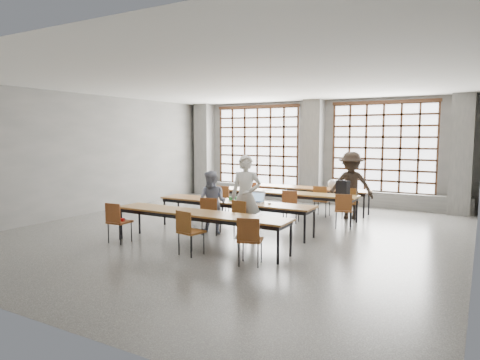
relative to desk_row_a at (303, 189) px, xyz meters
The scene contains 40 objects.
floor 3.59m from the desk_row_a, 95.06° to the right, with size 11.00×11.00×0.00m, color #464644.
ceiling 4.53m from the desk_row_a, 95.06° to the right, with size 11.00×11.00×0.00m, color silver.
wall_back 2.28m from the desk_row_a, 98.93° to the left, with size 10.00×10.00×0.00m, color #5A5A57.
wall_front 9.09m from the desk_row_a, 91.98° to the right, with size 10.00×10.00×0.00m, color #5A5A57.
wall_left 6.46m from the desk_row_a, 146.48° to the right, with size 11.00×11.00×0.00m, color #5A5A57.
wall_right 5.96m from the desk_row_a, 36.88° to the right, with size 11.00×11.00×0.00m, color #5A5A57.
column_left 5.22m from the desk_row_a, 160.52° to the left, with size 0.60×0.55×3.50m, color #51514E.
column_mid 2.04m from the desk_row_a, 100.37° to the left, with size 0.60×0.55×3.50m, color #51514E.
column_right 4.65m from the desk_row_a, 22.11° to the left, with size 0.60×0.55×3.50m, color #51514E.
window_left 3.42m from the desk_row_a, 143.39° to the left, with size 3.32×0.12×3.00m.
window_right 2.98m from the desk_row_a, 44.47° to the left, with size 3.32×0.12×3.00m.
sill_ledge 1.86m from the desk_row_a, 99.91° to the left, with size 9.80×0.35×0.50m, color #51514E.
desk_row_a is the anchor object (origin of this frame).
desk_row_b 1.27m from the desk_row_a, 90.71° to the right, with size 4.00×0.70×0.73m.
desk_row_c 3.46m from the desk_row_a, 96.92° to the right, with size 4.00×0.70×0.73m.
desk_row_d 5.09m from the desk_row_a, 93.20° to the right, with size 4.00×0.70×0.73m.
chair_back_left 1.55m from the desk_row_a, 155.89° to the right, with size 0.45×0.45×0.88m.
chair_back_mid 1.03m from the desk_row_a, 38.20° to the right, with size 0.42×0.43×0.88m.
chair_back_right 1.73m from the desk_row_a, 21.40° to the right, with size 0.45×0.45×0.88m.
chair_mid_left 2.50m from the desk_row_a, 130.46° to the right, with size 0.43×0.44×0.88m.
chair_mid_centre 1.94m from the desk_row_a, 78.15° to the right, with size 0.49×0.49×0.88m.
chair_mid_right 2.62m from the desk_row_a, 46.37° to the right, with size 0.52×0.52×0.88m.
chair_front_left 4.12m from the desk_row_a, 99.70° to the right, with size 0.52×0.52×0.88m.
chair_front_right 4.07m from the desk_row_a, 87.64° to the right, with size 0.49×0.50×0.88m.
chair_near_left 6.05m from the desk_row_a, 109.12° to the right, with size 0.44×0.45×0.88m.
chair_near_mid 5.71m from the desk_row_a, 90.99° to the right, with size 0.49×0.49×0.88m.
chair_near_right 5.84m from the desk_row_a, 77.76° to the right, with size 0.52×0.53×0.88m.
student_male 3.95m from the desk_row_a, 87.34° to the right, with size 0.68×0.45×1.87m, color silver.
student_female 4.00m from the desk_row_a, 100.32° to the right, with size 0.72×0.56×1.48m, color #18234A.
student_back 1.70m from the desk_row_a, 17.35° to the right, with size 1.20×0.69×1.86m, color black.
laptop_front 3.33m from the desk_row_a, 87.76° to the right, with size 0.37×0.32×0.26m.
laptop_back 1.36m from the desk_row_a, ahead, with size 0.37×0.31×0.26m.
mouse 3.50m from the desk_row_a, 81.23° to the right, with size 0.10×0.06×0.04m, color white.
green_box 3.39m from the desk_row_a, 97.92° to the right, with size 0.25×0.09×0.09m, color #2E8F42.
phone 3.55m from the desk_row_a, 93.83° to the right, with size 0.13×0.06×0.01m, color black.
paper_sheet_a 1.37m from the desk_row_a, 116.81° to the right, with size 0.30×0.21×0.00m, color silver.
paper_sheet_c 1.27m from the desk_row_a, 86.20° to the right, with size 0.30×0.21×0.00m, color silver.
backpack 2.02m from the desk_row_a, 37.56° to the right, with size 0.32×0.20×0.40m, color black.
plastic_bag 0.93m from the desk_row_a, ahead, with size 0.26×0.21×0.29m, color silver.
red_pouch 5.98m from the desk_row_a, 109.40° to the right, with size 0.20×0.08×0.06m, color #B31716.
Camera 1 is at (5.07, -8.68, 2.31)m, focal length 32.00 mm.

